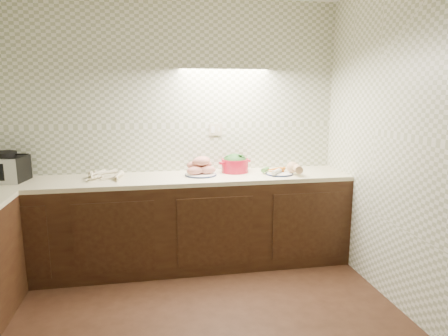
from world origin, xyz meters
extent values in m
cube|color=#98A07F|center=(0.00, 1.78, 1.30)|extent=(3.60, 0.05, 2.60)
cube|color=#98A07F|center=(1.78, 0.00, 1.30)|extent=(0.05, 3.60, 2.60)
cube|color=#BCB496|center=(0.55, 1.79, 1.32)|extent=(0.13, 0.01, 0.12)
cube|color=black|center=(0.00, 1.50, 0.43)|extent=(3.60, 0.60, 0.86)
cube|color=beige|center=(0.00, 1.50, 0.88)|extent=(3.60, 0.60, 0.04)
cube|color=black|center=(-1.43, 1.59, 1.01)|extent=(0.42, 0.35, 0.23)
cylinder|color=black|center=(-1.43, 1.59, 1.15)|extent=(0.29, 0.29, 0.04)
cone|color=beige|center=(-0.45, 1.62, 0.92)|extent=(0.19, 0.19, 0.04)
cone|color=beige|center=(-0.56, 1.51, 0.93)|extent=(0.14, 0.20, 0.05)
cone|color=beige|center=(-0.52, 1.58, 0.92)|extent=(0.09, 0.21, 0.05)
cone|color=beige|center=(-0.42, 1.63, 0.92)|extent=(0.19, 0.23, 0.05)
cone|color=beige|center=(-0.46, 1.62, 0.92)|extent=(0.16, 0.20, 0.04)
cone|color=beige|center=(-0.60, 1.55, 0.92)|extent=(0.19, 0.12, 0.04)
cone|color=beige|center=(-0.55, 1.51, 0.93)|extent=(0.07, 0.22, 0.05)
cone|color=beige|center=(-0.42, 1.46, 0.94)|extent=(0.21, 0.12, 0.05)
cone|color=beige|center=(-0.66, 1.52, 0.95)|extent=(0.15, 0.22, 0.05)
cone|color=beige|center=(-0.46, 1.52, 0.95)|extent=(0.20, 0.21, 0.04)
cone|color=beige|center=(-0.46, 1.50, 0.95)|extent=(0.19, 0.14, 0.04)
cylinder|color=#172242|center=(0.36, 1.53, 0.91)|extent=(0.31, 0.31, 0.01)
cylinder|color=white|center=(0.36, 1.53, 0.91)|extent=(0.29, 0.29, 0.02)
ellipsoid|color=tan|center=(0.30, 1.49, 0.96)|extent=(0.19, 0.13, 0.08)
ellipsoid|color=tan|center=(0.42, 1.51, 0.96)|extent=(0.19, 0.13, 0.08)
ellipsoid|color=tan|center=(0.35, 1.58, 0.96)|extent=(0.19, 0.13, 0.08)
ellipsoid|color=tan|center=(0.31, 1.55, 1.00)|extent=(0.19, 0.13, 0.08)
ellipsoid|color=tan|center=(0.39, 1.58, 1.00)|extent=(0.19, 0.13, 0.08)
ellipsoid|color=tan|center=(0.36, 1.52, 1.04)|extent=(0.19, 0.13, 0.08)
ellipsoid|color=tan|center=(0.38, 1.56, 1.04)|extent=(0.19, 0.13, 0.08)
cylinder|color=black|center=(0.39, 1.65, 0.93)|extent=(0.17, 0.17, 0.06)
sphere|color=maroon|center=(0.38, 1.65, 0.99)|extent=(0.09, 0.09, 0.09)
sphere|color=white|center=(0.43, 1.66, 0.98)|extent=(0.05, 0.05, 0.05)
cylinder|color=#B4122A|center=(0.72, 1.62, 0.97)|extent=(0.33, 0.33, 0.14)
cube|color=#B4122A|center=(0.58, 1.58, 1.01)|extent=(0.05, 0.07, 0.02)
cube|color=#B4122A|center=(0.86, 1.67, 1.01)|extent=(0.05, 0.07, 0.02)
ellipsoid|color=#2C6227|center=(0.72, 1.62, 1.02)|extent=(0.24, 0.24, 0.13)
cylinder|color=#172242|center=(1.13, 1.44, 0.91)|extent=(0.27, 0.27, 0.01)
cylinder|color=white|center=(1.13, 1.44, 0.91)|extent=(0.25, 0.25, 0.02)
cone|color=orange|center=(1.11, 1.47, 0.93)|extent=(0.14, 0.12, 0.03)
cone|color=orange|center=(1.12, 1.46, 0.93)|extent=(0.15, 0.10, 0.03)
cone|color=orange|center=(1.13, 1.47, 0.93)|extent=(0.15, 0.11, 0.03)
cone|color=orange|center=(1.14, 1.45, 0.95)|extent=(0.14, 0.12, 0.03)
cone|color=orange|center=(1.11, 1.45, 0.95)|extent=(0.16, 0.06, 0.03)
cylinder|color=beige|center=(1.09, 1.40, 0.94)|extent=(0.14, 0.16, 0.04)
cylinder|color=#397D34|center=(1.00, 1.50, 0.94)|extent=(0.10, 0.11, 0.05)
camera|label=1|loc=(-0.09, -2.25, 1.71)|focal=32.00mm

